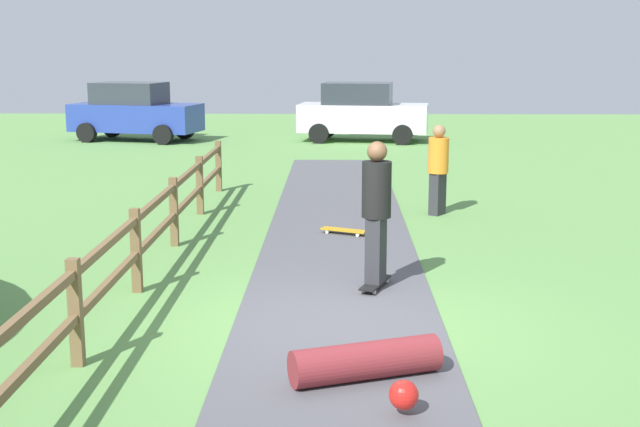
{
  "coord_description": "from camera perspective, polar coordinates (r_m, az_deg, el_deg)",
  "views": [
    {
      "loc": [
        -0.02,
        -9.27,
        3.15
      ],
      "look_at": [
        -0.24,
        1.52,
        1.0
      ],
      "focal_mm": 47.72,
      "sensor_mm": 36.0,
      "label": 1
    }
  ],
  "objects": [
    {
      "name": "bystander_orange",
      "position": [
        16.0,
        7.93,
        3.2
      ],
      "size": [
        0.53,
        0.53,
        1.69
      ],
      "color": "#2D2D33",
      "rests_on": "ground_plane"
    },
    {
      "name": "asphalt_path",
      "position": [
        9.79,
        1.23,
        -7.45
      ],
      "size": [
        2.4,
        28.0,
        0.02
      ],
      "primitive_type": "cube",
      "color": "#515156",
      "rests_on": "ground_plane"
    },
    {
      "name": "wooden_fence",
      "position": [
        9.94,
        -13.95,
        -3.54
      ],
      "size": [
        0.12,
        18.12,
        1.1
      ],
      "color": "brown",
      "rests_on": "ground_plane"
    },
    {
      "name": "skater_riding",
      "position": [
        10.94,
        3.8,
        0.46
      ],
      "size": [
        0.49,
        0.82,
        1.93
      ],
      "color": "black",
      "rests_on": "asphalt_path"
    },
    {
      "name": "ground_plane",
      "position": [
        9.79,
        1.23,
        -7.5
      ],
      "size": [
        60.0,
        60.0,
        0.0
      ],
      "primitive_type": "plane",
      "color": "#60934C"
    },
    {
      "name": "skater_fallen",
      "position": [
        8.14,
        3.29,
        -10.0
      ],
      "size": [
        1.5,
        1.35,
        0.36
      ],
      "color": "maroon",
      "rests_on": "asphalt_path"
    },
    {
      "name": "parked_car_blue",
      "position": [
        29.0,
        -12.34,
        6.69
      ],
      "size": [
        4.47,
        2.69,
        1.92
      ],
      "color": "#283D99",
      "rests_on": "ground_plane"
    },
    {
      "name": "parked_car_white",
      "position": [
        28.22,
        2.82,
        6.81
      ],
      "size": [
        4.39,
        2.44,
        1.92
      ],
      "color": "silver",
      "rests_on": "ground_plane"
    },
    {
      "name": "skateboard_loose",
      "position": [
        14.26,
        1.63,
        -1.13
      ],
      "size": [
        0.81,
        0.52,
        0.08
      ],
      "color": "#BF8C19",
      "rests_on": "asphalt_path"
    }
  ]
}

